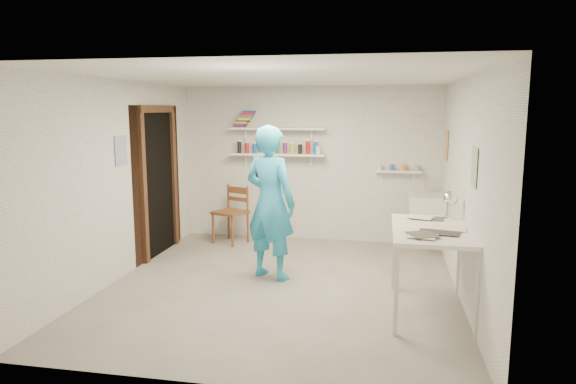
% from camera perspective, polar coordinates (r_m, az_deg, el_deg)
% --- Properties ---
extents(floor, '(4.00, 4.50, 0.02)m').
position_cam_1_polar(floor, '(6.13, -0.70, -10.43)').
color(floor, slate).
rests_on(floor, ground).
extents(ceiling, '(4.00, 4.50, 0.02)m').
position_cam_1_polar(ceiling, '(5.78, -0.75, 12.78)').
color(ceiling, silver).
rests_on(ceiling, wall_back).
extents(wall_back, '(4.00, 0.02, 2.40)m').
position_cam_1_polar(wall_back, '(8.04, 2.46, 3.14)').
color(wall_back, silver).
rests_on(wall_back, ground).
extents(wall_front, '(4.00, 0.02, 2.40)m').
position_cam_1_polar(wall_front, '(3.68, -7.71, -4.21)').
color(wall_front, silver).
rests_on(wall_front, ground).
extents(wall_left, '(0.02, 4.50, 2.40)m').
position_cam_1_polar(wall_left, '(6.53, -18.29, 1.27)').
color(wall_left, silver).
rests_on(wall_left, ground).
extents(wall_right, '(0.02, 4.50, 2.40)m').
position_cam_1_polar(wall_right, '(5.79, 19.18, 0.25)').
color(wall_right, silver).
rests_on(wall_right, ground).
extents(doorway_recess, '(0.02, 0.90, 2.00)m').
position_cam_1_polar(doorway_recess, '(7.48, -14.21, 0.86)').
color(doorway_recess, black).
rests_on(doorway_recess, wall_left).
extents(corridor_box, '(1.40, 1.50, 2.10)m').
position_cam_1_polar(corridor_box, '(7.79, -18.97, 1.34)').
color(corridor_box, brown).
rests_on(corridor_box, ground).
extents(door_lintel, '(0.06, 1.05, 0.10)m').
position_cam_1_polar(door_lintel, '(7.39, -14.39, 8.93)').
color(door_lintel, brown).
rests_on(door_lintel, wall_left).
extents(door_jamb_near, '(0.06, 0.10, 2.00)m').
position_cam_1_polar(door_jamb_near, '(7.02, -15.76, 0.27)').
color(door_jamb_near, brown).
rests_on(door_jamb_near, ground).
extents(door_jamb_far, '(0.06, 0.10, 2.00)m').
position_cam_1_polar(door_jamb_far, '(7.92, -12.57, 1.38)').
color(door_jamb_far, brown).
rests_on(door_jamb_far, ground).
extents(shelf_lower, '(1.50, 0.22, 0.03)m').
position_cam_1_polar(shelf_lower, '(7.99, -1.23, 4.19)').
color(shelf_lower, white).
rests_on(shelf_lower, wall_back).
extents(shelf_upper, '(1.50, 0.22, 0.03)m').
position_cam_1_polar(shelf_upper, '(7.96, -1.24, 7.05)').
color(shelf_upper, white).
rests_on(shelf_upper, wall_back).
extents(ledge_shelf, '(0.70, 0.14, 0.03)m').
position_cam_1_polar(ledge_shelf, '(7.89, 12.12, 2.24)').
color(ledge_shelf, white).
rests_on(ledge_shelf, wall_back).
extents(poster_left, '(0.01, 0.28, 0.36)m').
position_cam_1_polar(poster_left, '(6.53, -18.06, 4.37)').
color(poster_left, '#334C7F').
rests_on(poster_left, wall_left).
extents(poster_right_a, '(0.01, 0.34, 0.42)m').
position_cam_1_polar(poster_right_a, '(7.52, 17.18, 4.99)').
color(poster_right_a, '#995933').
rests_on(poster_right_a, wall_right).
extents(poster_right_b, '(0.01, 0.30, 0.38)m').
position_cam_1_polar(poster_right_b, '(5.21, 19.98, 2.59)').
color(poster_right_b, '#3F724C').
rests_on(poster_right_b, wall_right).
extents(belfast_sink, '(0.48, 0.60, 0.30)m').
position_cam_1_polar(belfast_sink, '(7.51, 15.15, -1.47)').
color(belfast_sink, white).
rests_on(belfast_sink, wall_right).
extents(man, '(0.80, 0.68, 1.87)m').
position_cam_1_polar(man, '(6.19, -1.99, -1.20)').
color(man, '#29A1CF').
rests_on(man, ground).
extents(wall_clock, '(0.32, 0.16, 0.34)m').
position_cam_1_polar(wall_clock, '(6.35, -2.37, 1.92)').
color(wall_clock, beige).
rests_on(wall_clock, man).
extents(wooden_chair, '(0.58, 0.57, 0.96)m').
position_cam_1_polar(wooden_chair, '(7.93, -6.43, -2.26)').
color(wooden_chair, brown).
rests_on(wooden_chair, ground).
extents(work_table, '(0.79, 1.32, 0.88)m').
position_cam_1_polar(work_table, '(5.42, 15.62, -8.43)').
color(work_table, silver).
rests_on(work_table, ground).
extents(desk_lamp, '(0.16, 0.16, 0.16)m').
position_cam_1_polar(desk_lamp, '(5.80, 17.61, -0.67)').
color(desk_lamp, silver).
rests_on(desk_lamp, work_table).
extents(spray_cans, '(1.34, 0.06, 0.17)m').
position_cam_1_polar(spray_cans, '(7.98, -1.23, 4.90)').
color(spray_cans, black).
rests_on(spray_cans, shelf_lower).
extents(book_stack, '(0.34, 0.14, 0.25)m').
position_cam_1_polar(book_stack, '(8.08, -4.89, 8.06)').
color(book_stack, red).
rests_on(book_stack, shelf_upper).
extents(ledge_pots, '(0.48, 0.07, 0.09)m').
position_cam_1_polar(ledge_pots, '(7.88, 12.14, 2.67)').
color(ledge_pots, silver).
rests_on(ledge_pots, ledge_shelf).
extents(papers, '(0.30, 0.22, 0.03)m').
position_cam_1_polar(papers, '(5.30, 15.83, -3.76)').
color(papers, silver).
rests_on(papers, work_table).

